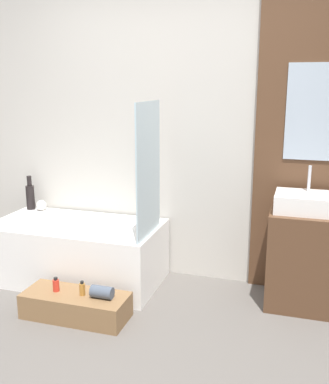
% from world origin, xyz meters
% --- Properties ---
extents(ground_plane, '(12.00, 12.00, 0.00)m').
position_xyz_m(ground_plane, '(0.00, 0.00, 0.00)').
color(ground_plane, '#605B56').
extents(wall_tiled_back, '(4.20, 0.06, 2.60)m').
position_xyz_m(wall_tiled_back, '(0.00, 1.58, 1.30)').
color(wall_tiled_back, beige).
rests_on(wall_tiled_back, ground_plane).
extents(wall_wood_accent, '(0.86, 0.04, 2.60)m').
position_xyz_m(wall_wood_accent, '(1.04, 1.53, 1.31)').
color(wall_wood_accent, brown).
rests_on(wall_wood_accent, ground_plane).
extents(bathtub, '(1.43, 0.74, 0.51)m').
position_xyz_m(bathtub, '(-0.82, 1.16, 0.26)').
color(bathtub, white).
rests_on(bathtub, ground_plane).
extents(glass_shower_screen, '(0.01, 0.52, 1.03)m').
position_xyz_m(glass_shower_screen, '(-0.14, 1.07, 1.03)').
color(glass_shower_screen, silver).
rests_on(glass_shower_screen, bathtub).
extents(wooden_step_bench, '(0.78, 0.31, 0.18)m').
position_xyz_m(wooden_step_bench, '(-0.53, 0.57, 0.09)').
color(wooden_step_bench, olive).
rests_on(wooden_step_bench, ground_plane).
extents(vanity_cabinet, '(0.52, 0.47, 0.75)m').
position_xyz_m(vanity_cabinet, '(1.04, 1.27, 0.37)').
color(vanity_cabinet, brown).
rests_on(vanity_cabinet, ground_plane).
extents(sink, '(0.47, 0.35, 0.33)m').
position_xyz_m(sink, '(1.04, 1.27, 0.82)').
color(sink, white).
rests_on(sink, vanity_cabinet).
extents(vase_tall_dark, '(0.08, 0.08, 0.32)m').
position_xyz_m(vase_tall_dark, '(-1.45, 1.44, 0.65)').
color(vase_tall_dark, black).
rests_on(vase_tall_dark, bathtub).
extents(vase_round_light, '(0.10, 0.10, 0.10)m').
position_xyz_m(vase_round_light, '(-1.33, 1.43, 0.56)').
color(vase_round_light, silver).
rests_on(vase_round_light, bathtub).
extents(bottle_soap_primary, '(0.05, 0.05, 0.11)m').
position_xyz_m(bottle_soap_primary, '(-0.69, 0.57, 0.23)').
color(bottle_soap_primary, red).
rests_on(bottle_soap_primary, wooden_step_bench).
extents(bottle_soap_secondary, '(0.04, 0.04, 0.11)m').
position_xyz_m(bottle_soap_secondary, '(-0.47, 0.57, 0.23)').
color(bottle_soap_secondary, '#B2752D').
rests_on(bottle_soap_secondary, wooden_step_bench).
extents(towel_roll, '(0.16, 0.09, 0.09)m').
position_xyz_m(towel_roll, '(-0.32, 0.57, 0.23)').
color(towel_roll, '#4C5666').
rests_on(towel_roll, wooden_step_bench).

